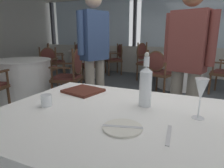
{
  "coord_description": "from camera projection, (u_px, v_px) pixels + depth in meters",
  "views": [
    {
      "loc": [
        0.3,
        -2.13,
        1.19
      ],
      "look_at": [
        -0.11,
        -1.18,
        0.93
      ],
      "focal_mm": 31.15,
      "sensor_mm": 36.0,
      "label": 1
    }
  ],
  "objects": [
    {
      "name": "ground_plane",
      "position": [
        161.0,
        139.0,
        2.3
      ],
      "size": [
        13.77,
        13.77,
        0.0
      ],
      "primitive_type": "plane",
      "color": "#4C5156"
    },
    {
      "name": "window_wall_far",
      "position": [
        188.0,
        40.0,
        5.57
      ],
      "size": [
        10.29,
        0.14,
        2.61
      ],
      "color": "beige",
      "rests_on": "ground_plane"
    },
    {
      "name": "side_plate",
      "position": [
        122.0,
        128.0,
        0.92
      ],
      "size": [
        0.19,
        0.19,
        0.01
      ],
      "primitive_type": "cylinder",
      "color": "silver",
      "rests_on": "foreground_table"
    },
    {
      "name": "butter_knife",
      "position": [
        122.0,
        127.0,
        0.92
      ],
      "size": [
        0.19,
        0.07,
        0.0
      ],
      "primitive_type": "cube",
      "rotation": [
        0.0,
        0.0,
        0.27
      ],
      "color": "silver",
      "rests_on": "foreground_table"
    },
    {
      "name": "dinner_fork",
      "position": [
        169.0,
        135.0,
        0.86
      ],
      "size": [
        0.03,
        0.19,
        0.0
      ],
      "primitive_type": "cube",
      "rotation": [
        0.0,
        0.0,
        1.65
      ],
      "color": "silver",
      "rests_on": "foreground_table"
    },
    {
      "name": "water_bottle",
      "position": [
        146.0,
        85.0,
        1.2
      ],
      "size": [
        0.08,
        0.08,
        0.34
      ],
      "color": "white",
      "rests_on": "foreground_table"
    },
    {
      "name": "wine_glass",
      "position": [
        201.0,
        90.0,
        1.0
      ],
      "size": [
        0.07,
        0.07,
        0.22
      ],
      "color": "white",
      "rests_on": "foreground_table"
    },
    {
      "name": "water_tumbler",
      "position": [
        46.0,
        100.0,
        1.22
      ],
      "size": [
        0.07,
        0.07,
        0.07
      ],
      "primitive_type": "cylinder",
      "color": "white",
      "rests_on": "foreground_table"
    },
    {
      "name": "menu_book",
      "position": [
        83.0,
        91.0,
        1.52
      ],
      "size": [
        0.31,
        0.29,
        0.02
      ],
      "primitive_type": "cube",
      "rotation": [
        0.0,
        0.0,
        -0.23
      ],
      "color": "#512319",
      "rests_on": "foreground_table"
    },
    {
      "name": "background_table_0",
      "position": [
        181.0,
        71.0,
        4.57
      ],
      "size": [
        1.16,
        1.16,
        0.76
      ],
      "color": "white",
      "rests_on": "ground_plane"
    },
    {
      "name": "dining_chair_0_0",
      "position": [
        145.0,
        58.0,
        5.2
      ],
      "size": [
        0.59,
        0.63,
        1.01
      ],
      "rotation": [
        0.0,
        0.0,
        5.93
      ],
      "color": "brown",
      "rests_on": "ground_plane"
    },
    {
      "name": "dining_chair_0_1",
      "position": [
        159.0,
        69.0,
        3.83
      ],
      "size": [
        0.63,
        0.59,
        0.91
      ],
      "rotation": [
        0.0,
        0.0,
        7.51
      ],
      "color": "brown",
      "rests_on": "ground_plane"
    },
    {
      "name": "dining_chair_0_3",
      "position": [
        198.0,
        60.0,
        5.23
      ],
      "size": [
        0.63,
        0.59,
        0.94
      ],
      "rotation": [
        0.0,
        0.0,
        10.65
      ],
      "color": "brown",
      "rests_on": "ground_plane"
    },
    {
      "name": "background_table_2",
      "position": [
        86.0,
        63.0,
        5.8
      ],
      "size": [
        1.01,
        1.01,
        0.76
      ],
      "color": "white",
      "rests_on": "ground_plane"
    },
    {
      "name": "dining_chair_2_0",
      "position": [
        82.0,
        54.0,
        6.62
      ],
      "size": [
        0.66,
        0.65,
        0.97
      ],
      "rotation": [
        0.0,
        0.0,
        5.42
      ],
      "color": "brown",
      "rests_on": "ground_plane"
    },
    {
      "name": "dining_chair_2_1",
      "position": [
        53.0,
        58.0,
        5.5
      ],
      "size": [
        0.65,
        0.66,
        0.98
      ],
      "rotation": [
        0.0,
        0.0,
        6.99
      ],
      "color": "brown",
      "rests_on": "ground_plane"
    },
    {
      "name": "dining_chair_2_2",
      "position": [
        92.0,
        61.0,
        4.89
      ],
      "size": [
        0.66,
        0.65,
        0.97
      ],
      "rotation": [
        0.0,
        0.0,
        8.56
      ],
      "color": "brown",
      "rests_on": "ground_plane"
    },
    {
      "name": "dining_chair_2_3",
      "position": [
        116.0,
        57.0,
        6.02
      ],
      "size": [
        0.65,
        0.66,
        0.94
      ],
      "rotation": [
        0.0,
        0.0,
        10.13
      ],
      "color": "brown",
      "rests_on": "ground_plane"
    },
    {
      "name": "background_table_3",
      "position": [
        22.0,
        80.0,
        3.64
      ],
      "size": [
        1.08,
        1.08,
        0.76
      ],
      "color": "white",
      "rests_on": "ground_plane"
    },
    {
      "name": "dining_chair_3_2",
      "position": [
        72.0,
        72.0,
        3.46
      ],
      "size": [
        0.57,
        0.61,
        0.98
      ],
      "rotation": [
        0.0,
        0.0,
        9.69
      ],
      "color": "brown",
      "rests_on": "ground_plane"
    },
    {
      "name": "dining_chair_3_3",
      "position": [
        46.0,
        64.0,
        4.53
      ],
      "size": [
        0.61,
        0.57,
        0.92
      ],
      "rotation": [
        0.0,
        0.0,
        11.26
      ],
      "color": "brown",
      "rests_on": "ground_plane"
    },
    {
      "name": "diner_person_0",
      "position": [
        94.0,
        49.0,
        2.67
      ],
      "size": [
        0.32,
        0.5,
        1.76
      ],
      "rotation": [
        0.0,
        0.0,
        5.89
      ],
      "color": "gray",
      "rests_on": "ground_plane"
    },
    {
      "name": "diner_person_1",
      "position": [
        187.0,
        58.0,
        2.03
      ],
      "size": [
        0.51,
        0.3,
        1.67
      ],
      "rotation": [
        0.0,
        0.0,
        1.27
      ],
      "color": "gray",
      "rests_on": "ground_plane"
    }
  ]
}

